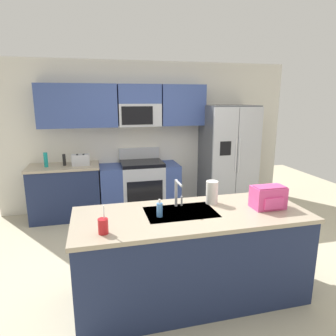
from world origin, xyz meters
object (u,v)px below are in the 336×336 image
(refrigerator, at_px, (228,157))
(sink_faucet, at_px, (177,191))
(backpack, at_px, (268,197))
(pepper_mill, at_px, (64,160))
(bottle_teal, at_px, (46,160))
(drink_cup_red, at_px, (103,226))
(range_oven, at_px, (140,187))
(soap_dispenser, at_px, (160,210))
(paper_towel_roll, at_px, (212,192))
(toaster, at_px, (81,160))

(refrigerator, distance_m, sink_faucet, 2.72)
(refrigerator, bearing_deg, backpack, -106.05)
(pepper_mill, relative_size, bottle_teal, 0.80)
(bottle_teal, relative_size, drink_cup_red, 0.95)
(range_oven, relative_size, bottle_teal, 5.82)
(pepper_mill, bearing_deg, soap_dispenser, -67.19)
(pepper_mill, bearing_deg, bottle_teal, -172.20)
(soap_dispenser, distance_m, paper_towel_roll, 0.65)
(pepper_mill, bearing_deg, backpack, -49.57)
(toaster, relative_size, soap_dispenser, 1.65)
(refrigerator, distance_m, pepper_mill, 2.86)
(drink_cup_red, bearing_deg, range_oven, 75.35)
(refrigerator, height_order, toaster, refrigerator)
(range_oven, distance_m, paper_towel_roll, 2.37)
(toaster, height_order, bottle_teal, bottle_teal)
(pepper_mill, bearing_deg, toaster, -10.88)
(refrigerator, height_order, bottle_teal, refrigerator)
(bottle_teal, bearing_deg, pepper_mill, 7.80)
(drink_cup_red, bearing_deg, refrigerator, 48.65)
(refrigerator, bearing_deg, toaster, 179.57)
(pepper_mill, bearing_deg, refrigerator, -1.39)
(range_oven, bearing_deg, bottle_teal, -178.48)
(range_oven, height_order, refrigerator, refrigerator)
(range_oven, bearing_deg, paper_towel_roll, -79.50)
(toaster, xyz_separation_m, sink_faucet, (1.01, -2.23, 0.08))
(drink_cup_red, relative_size, paper_towel_roll, 1.03)
(toaster, xyz_separation_m, pepper_mill, (-0.26, 0.05, 0.00))
(toaster, bearing_deg, paper_towel_roll, -57.79)
(bottle_teal, relative_size, soap_dispenser, 1.38)
(soap_dispenser, bearing_deg, pepper_mill, 112.81)
(drink_cup_red, height_order, backpack, drink_cup_red)
(pepper_mill, xyz_separation_m, bottle_teal, (-0.27, -0.04, 0.02))
(drink_cup_red, bearing_deg, toaster, 95.58)
(toaster, relative_size, pepper_mill, 1.50)
(soap_dispenser, bearing_deg, bottle_teal, 118.33)
(drink_cup_red, relative_size, backpack, 0.77)
(range_oven, relative_size, soap_dispenser, 8.00)
(sink_faucet, bearing_deg, range_oven, 91.00)
(pepper_mill, distance_m, soap_dispenser, 2.69)
(range_oven, xyz_separation_m, soap_dispenser, (-0.19, -2.48, 0.53))
(bottle_teal, bearing_deg, backpack, -45.73)
(refrigerator, height_order, pepper_mill, refrigerator)
(paper_towel_roll, bearing_deg, range_oven, 100.50)
(refrigerator, distance_m, paper_towel_roll, 2.50)
(drink_cup_red, bearing_deg, paper_towel_roll, 22.22)
(refrigerator, xyz_separation_m, pepper_mill, (-2.85, 0.07, 0.07))
(sink_faucet, xyz_separation_m, soap_dispenser, (-0.23, -0.20, -0.10))
(paper_towel_roll, height_order, backpack, paper_towel_roll)
(sink_faucet, relative_size, drink_cup_red, 1.14)
(refrigerator, relative_size, soap_dispenser, 10.88)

